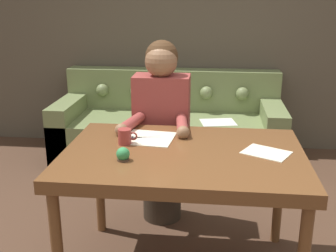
# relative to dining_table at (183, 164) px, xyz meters

# --- Properties ---
(wall_back) EXTENTS (8.00, 0.06, 2.60)m
(wall_back) POSITION_rel_dining_table_xyz_m (0.12, 2.26, 0.60)
(wall_back) COLOR brown
(wall_back) RESTS_ON ground_plane
(dining_table) EXTENTS (1.32, 0.92, 0.77)m
(dining_table) POSITION_rel_dining_table_xyz_m (0.00, 0.00, 0.00)
(dining_table) COLOR brown
(dining_table) RESTS_ON ground_plane
(couch) EXTENTS (2.18, 0.91, 0.85)m
(couch) POSITION_rel_dining_table_xyz_m (-0.27, 1.82, -0.39)
(couch) COLOR olive
(couch) RESTS_ON ground_plane
(person) EXTENTS (0.46, 0.59, 1.31)m
(person) POSITION_rel_dining_table_xyz_m (-0.20, 0.62, -0.02)
(person) COLOR #33281E
(person) RESTS_ON ground_plane
(pattern_paper_main) EXTENTS (0.31, 0.30, 0.00)m
(pattern_paper_main) POSITION_rel_dining_table_xyz_m (-0.22, 0.19, 0.08)
(pattern_paper_main) COLOR beige
(pattern_paper_main) RESTS_ON dining_table
(pattern_paper_offcut) EXTENTS (0.29, 0.27, 0.00)m
(pattern_paper_offcut) POSITION_rel_dining_table_xyz_m (0.45, 0.03, 0.08)
(pattern_paper_offcut) COLOR beige
(pattern_paper_offcut) RESTS_ON dining_table
(scissors) EXTENTS (0.21, 0.10, 0.01)m
(scissors) POSITION_rel_dining_table_xyz_m (-0.29, 0.19, 0.08)
(scissors) COLOR silver
(scissors) RESTS_ON dining_table
(mug) EXTENTS (0.11, 0.08, 0.09)m
(mug) POSITION_rel_dining_table_xyz_m (-0.34, 0.08, 0.12)
(mug) COLOR #9E3833
(mug) RESTS_ON dining_table
(pin_cushion) EXTENTS (0.07, 0.07, 0.07)m
(pin_cushion) POSITION_rel_dining_table_xyz_m (-0.30, -0.16, 0.11)
(pin_cushion) COLOR #4C3828
(pin_cushion) RESTS_ON dining_table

